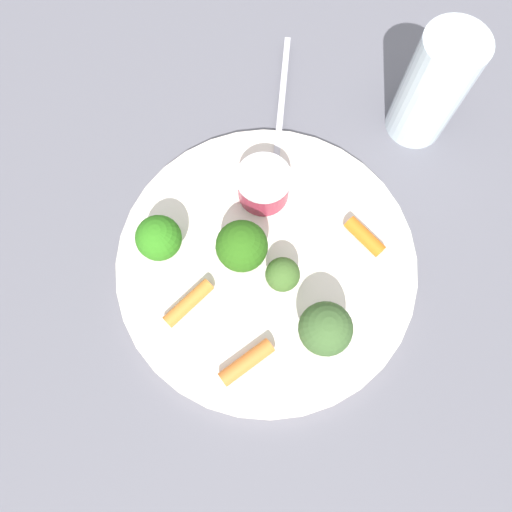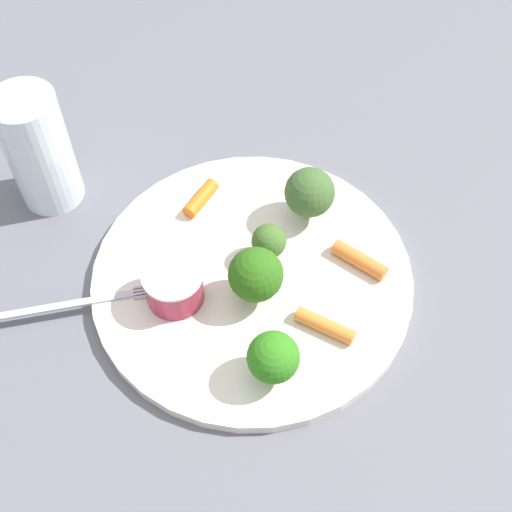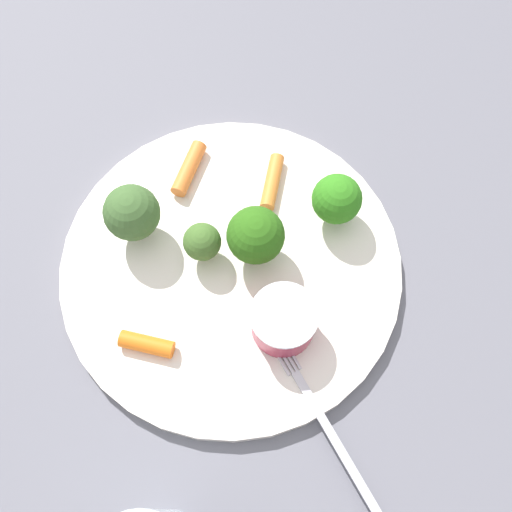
% 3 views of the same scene
% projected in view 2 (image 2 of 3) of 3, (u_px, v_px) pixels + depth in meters
% --- Properties ---
extents(ground_plane, '(2.40, 2.40, 0.00)m').
position_uv_depth(ground_plane, '(252.00, 281.00, 0.62)').
color(ground_plane, slate).
extents(plate, '(0.29, 0.29, 0.01)m').
position_uv_depth(plate, '(252.00, 278.00, 0.62)').
color(plate, silver).
rests_on(plate, ground_plane).
extents(sauce_cup, '(0.05, 0.05, 0.04)m').
position_uv_depth(sauce_cup, '(174.00, 285.00, 0.58)').
color(sauce_cup, '#9B253D').
rests_on(sauce_cup, plate).
extents(broccoli_floret_0, '(0.05, 0.05, 0.06)m').
position_uv_depth(broccoli_floret_0, '(256.00, 275.00, 0.57)').
color(broccoli_floret_0, '#80AD6D').
rests_on(broccoli_floret_0, plate).
extents(broccoli_floret_1, '(0.03, 0.03, 0.04)m').
position_uv_depth(broccoli_floret_1, '(265.00, 239.00, 0.60)').
color(broccoli_floret_1, '#92B46F').
rests_on(broccoli_floret_1, plate).
extents(broccoli_floret_2, '(0.05, 0.05, 0.06)m').
position_uv_depth(broccoli_floret_2, '(306.00, 191.00, 0.62)').
color(broccoli_floret_2, '#93B165').
rests_on(broccoli_floret_2, plate).
extents(broccoli_floret_3, '(0.04, 0.04, 0.05)m').
position_uv_depth(broccoli_floret_3, '(273.00, 358.00, 0.53)').
color(broccoli_floret_3, '#92BA70').
rests_on(broccoli_floret_3, plate).
extents(carrot_stick_0, '(0.05, 0.02, 0.01)m').
position_uv_depth(carrot_stick_0, '(325.00, 325.00, 0.57)').
color(carrot_stick_0, orange).
rests_on(carrot_stick_0, plate).
extents(carrot_stick_1, '(0.02, 0.04, 0.01)m').
position_uv_depth(carrot_stick_1, '(201.00, 198.00, 0.65)').
color(carrot_stick_1, orange).
rests_on(carrot_stick_1, plate).
extents(carrot_stick_2, '(0.05, 0.02, 0.01)m').
position_uv_depth(carrot_stick_2, '(359.00, 260.00, 0.61)').
color(carrot_stick_2, orange).
rests_on(carrot_stick_2, plate).
extents(fork, '(0.13, 0.15, 0.00)m').
position_uv_depth(fork, '(65.00, 305.00, 0.59)').
color(fork, '#B8B4BE').
rests_on(fork, plate).
extents(drinking_glass, '(0.06, 0.06, 0.12)m').
position_uv_depth(drinking_glass, '(39.00, 150.00, 0.63)').
color(drinking_glass, silver).
rests_on(drinking_glass, ground_plane).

